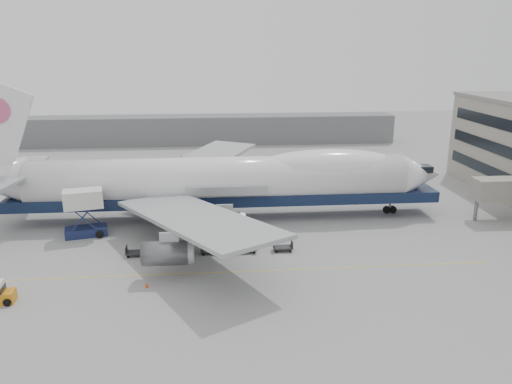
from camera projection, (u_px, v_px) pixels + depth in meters
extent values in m
plane|color=gray|center=(222.00, 251.00, 60.01)|extent=(260.00, 260.00, 0.00)
cube|color=gold|center=(223.00, 272.00, 54.27)|extent=(60.00, 0.15, 0.01)
cube|color=gray|center=(506.00, 189.00, 69.76)|extent=(9.00, 3.00, 3.00)
cylinder|color=slate|center=(476.00, 210.00, 70.27)|extent=(0.50, 0.50, 3.00)
cube|color=slate|center=(176.00, 130.00, 125.14)|extent=(110.00, 8.00, 7.00)
cylinder|color=white|center=(219.00, 180.00, 69.89)|extent=(52.00, 6.40, 6.40)
cube|color=#0F1B39|center=(227.00, 197.00, 70.70)|extent=(60.00, 5.76, 1.50)
cone|color=white|center=(419.00, 175.00, 72.33)|extent=(6.00, 6.40, 6.40)
ellipsoid|color=white|center=(329.00, 165.00, 70.71)|extent=(20.67, 5.78, 4.56)
cube|color=#9EA0A3|center=(195.00, 218.00, 56.15)|extent=(20.35, 26.74, 2.26)
cube|color=#9EA0A3|center=(200.00, 162.00, 83.47)|extent=(20.35, 26.74, 2.26)
cylinder|color=#595B60|center=(184.00, 168.00, 88.34)|extent=(4.80, 2.60, 2.60)
cylinder|color=#595B60|center=(218.00, 181.00, 80.24)|extent=(4.80, 2.60, 2.60)
cylinder|color=#595B60|center=(221.00, 222.00, 61.11)|extent=(4.80, 2.60, 2.60)
cylinder|color=#595B60|center=(165.00, 253.00, 52.00)|extent=(4.80, 2.60, 2.60)
cylinder|color=slate|center=(390.00, 205.00, 73.24)|extent=(0.36, 0.36, 2.50)
cylinder|color=black|center=(390.00, 210.00, 73.44)|extent=(1.10, 0.45, 1.10)
cylinder|color=slate|center=(198.00, 217.00, 68.02)|extent=(0.36, 0.36, 2.50)
cylinder|color=black|center=(198.00, 222.00, 68.22)|extent=(1.10, 0.45, 1.10)
cylinder|color=slate|center=(199.00, 204.00, 73.76)|extent=(0.36, 0.36, 2.50)
cylinder|color=black|center=(199.00, 208.00, 73.95)|extent=(1.10, 0.45, 1.10)
cube|color=#19234C|center=(86.00, 231.00, 64.74)|extent=(5.66, 3.64, 1.15)
cube|color=silver|center=(83.00, 199.00, 63.50)|extent=(5.30, 3.75, 2.30)
cube|color=#19234C|center=(83.00, 218.00, 63.02)|extent=(3.65, 0.97, 4.12)
cube|color=#19234C|center=(87.00, 212.00, 65.22)|extent=(3.65, 0.97, 4.12)
cube|color=slate|center=(86.00, 195.00, 65.10)|extent=(2.73, 1.80, 0.15)
cylinder|color=black|center=(69.00, 235.00, 63.61)|extent=(0.94, 0.37, 0.94)
cylinder|color=black|center=(74.00, 230.00, 65.61)|extent=(0.94, 0.37, 0.94)
cylinder|color=black|center=(100.00, 234.00, 63.93)|extent=(0.94, 0.37, 0.94)
cylinder|color=black|center=(103.00, 229.00, 65.93)|extent=(0.94, 0.37, 0.94)
cylinder|color=black|center=(7.00, 302.00, 47.16)|extent=(0.75, 0.32, 0.75)
cylinder|color=black|center=(13.00, 295.00, 48.48)|extent=(0.75, 0.32, 0.75)
cone|color=red|center=(147.00, 285.00, 50.82)|extent=(0.35, 0.35, 0.54)
cube|color=red|center=(147.00, 287.00, 50.89)|extent=(0.37, 0.37, 0.03)
cube|color=#2D2D30|center=(136.00, 252.00, 58.41)|extent=(2.30, 1.35, 0.18)
cube|color=#2D2D30|center=(126.00, 250.00, 58.20)|extent=(0.08, 1.35, 0.90)
cube|color=#2D2D30|center=(145.00, 249.00, 58.39)|extent=(0.08, 1.35, 0.90)
cylinder|color=black|center=(128.00, 257.00, 57.89)|extent=(0.30, 0.12, 0.30)
cylinder|color=black|center=(130.00, 253.00, 58.95)|extent=(0.30, 0.12, 0.30)
cylinder|color=black|center=(143.00, 256.00, 58.04)|extent=(0.30, 0.12, 0.30)
cylinder|color=black|center=(144.00, 253.00, 59.09)|extent=(0.30, 0.12, 0.30)
cube|color=#2D2D30|center=(173.00, 251.00, 58.77)|extent=(2.30, 1.35, 0.18)
cube|color=#2D2D30|center=(164.00, 248.00, 58.57)|extent=(0.08, 1.35, 0.90)
cube|color=#2D2D30|center=(183.00, 248.00, 58.75)|extent=(0.08, 1.35, 0.90)
cylinder|color=black|center=(166.00, 256.00, 58.26)|extent=(0.30, 0.12, 0.30)
cylinder|color=black|center=(167.00, 252.00, 59.31)|extent=(0.30, 0.12, 0.30)
cylinder|color=black|center=(181.00, 255.00, 58.40)|extent=(0.30, 0.12, 0.30)
cylinder|color=black|center=(181.00, 251.00, 59.45)|extent=(0.30, 0.12, 0.30)
cube|color=#2D2D30|center=(210.00, 250.00, 59.14)|extent=(2.30, 1.35, 0.18)
cube|color=#2D2D30|center=(201.00, 247.00, 58.93)|extent=(0.08, 1.35, 0.90)
cube|color=#2D2D30|center=(220.00, 246.00, 59.12)|extent=(0.08, 1.35, 0.90)
cylinder|color=black|center=(203.00, 254.00, 58.62)|extent=(0.30, 0.12, 0.30)
cylinder|color=black|center=(203.00, 251.00, 59.68)|extent=(0.30, 0.12, 0.30)
cylinder|color=black|center=(218.00, 254.00, 58.77)|extent=(0.30, 0.12, 0.30)
cylinder|color=black|center=(218.00, 250.00, 59.82)|extent=(0.30, 0.12, 0.30)
cube|color=#2D2D30|center=(247.00, 249.00, 59.50)|extent=(2.30, 1.35, 0.18)
cube|color=#2D2D30|center=(238.00, 246.00, 59.30)|extent=(0.08, 1.35, 0.90)
cube|color=#2D2D30|center=(256.00, 245.00, 59.48)|extent=(0.08, 1.35, 0.90)
cylinder|color=black|center=(240.00, 253.00, 58.99)|extent=(0.30, 0.12, 0.30)
cylinder|color=black|center=(239.00, 249.00, 60.04)|extent=(0.30, 0.12, 0.30)
cylinder|color=black|center=(254.00, 252.00, 59.13)|extent=(0.30, 0.12, 0.30)
cylinder|color=black|center=(254.00, 249.00, 60.18)|extent=(0.30, 0.12, 0.30)
cube|color=#2D2D30|center=(283.00, 247.00, 59.87)|extent=(2.30, 1.35, 0.18)
cube|color=#2D2D30|center=(274.00, 245.00, 59.66)|extent=(0.08, 1.35, 0.90)
cube|color=#2D2D30|center=(292.00, 244.00, 59.85)|extent=(0.08, 1.35, 0.90)
cylinder|color=black|center=(276.00, 252.00, 59.35)|extent=(0.30, 0.12, 0.30)
cylinder|color=black|center=(275.00, 248.00, 60.40)|extent=(0.30, 0.12, 0.30)
cylinder|color=black|center=(290.00, 251.00, 59.50)|extent=(0.30, 0.12, 0.30)
cylinder|color=black|center=(289.00, 248.00, 60.55)|extent=(0.30, 0.12, 0.30)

